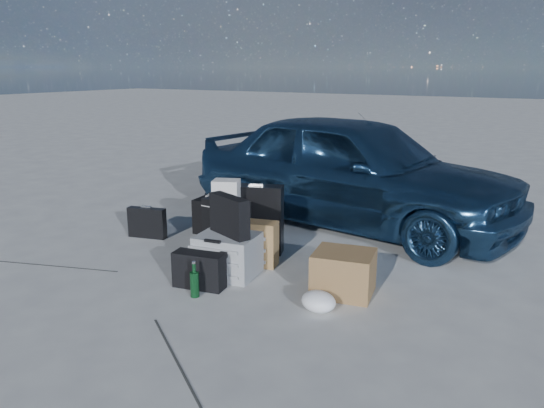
% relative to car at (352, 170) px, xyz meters
% --- Properties ---
extents(ground, '(60.00, 60.00, 0.00)m').
position_rel_car_xyz_m(ground, '(-0.52, -2.12, -0.62)').
color(ground, beige).
rests_on(ground, ground).
extents(car, '(3.83, 1.98, 1.25)m').
position_rel_car_xyz_m(car, '(0.00, 0.00, 0.00)').
color(car, '#28507B').
rests_on(car, ground).
extents(pelican_case, '(0.54, 0.47, 0.35)m').
position_rel_car_xyz_m(pelican_case, '(-0.33, -1.91, -0.45)').
color(pelican_case, gray).
rests_on(pelican_case, ground).
extents(laptop_bag, '(0.45, 0.27, 0.33)m').
position_rel_car_xyz_m(laptop_bag, '(-0.31, -1.90, -0.10)').
color(laptop_bag, black).
rests_on(laptop_bag, pelican_case).
extents(briefcase, '(0.41, 0.19, 0.31)m').
position_rel_car_xyz_m(briefcase, '(-1.63, -1.50, -0.47)').
color(briefcase, black).
rests_on(briefcase, ground).
extents(suitcase_left, '(0.53, 0.34, 0.65)m').
position_rel_car_xyz_m(suitcase_left, '(-0.43, -1.30, -0.30)').
color(suitcase_left, black).
rests_on(suitcase_left, ground).
extents(suitcase_right, '(0.46, 0.19, 0.54)m').
position_rel_car_xyz_m(suitcase_right, '(-0.60, -1.54, -0.35)').
color(suitcase_right, black).
rests_on(suitcase_right, ground).
extents(white_carton, '(0.29, 0.26, 0.19)m').
position_rel_car_xyz_m(white_carton, '(-0.59, -1.54, 0.01)').
color(white_carton, beige).
rests_on(white_carton, suitcase_right).
extents(duffel_bag, '(0.76, 0.39, 0.37)m').
position_rel_car_xyz_m(duffel_bag, '(-0.96, -0.98, -0.44)').
color(duffel_bag, black).
rests_on(duffel_bag, ground).
extents(flat_box_white, '(0.48, 0.42, 0.07)m').
position_rel_car_xyz_m(flat_box_white, '(-0.97, -0.97, -0.22)').
color(flat_box_white, beige).
rests_on(flat_box_white, duffel_bag).
extents(flat_box_black, '(0.29, 0.22, 0.06)m').
position_rel_car_xyz_m(flat_box_black, '(-0.96, -0.95, -0.16)').
color(flat_box_black, black).
rests_on(flat_box_black, flat_box_white).
extents(kraft_bag, '(0.33, 0.24, 0.40)m').
position_rel_car_xyz_m(kraft_bag, '(-0.21, -1.58, -0.42)').
color(kraft_bag, '#A07346').
rests_on(kraft_bag, ground).
extents(cardboard_box, '(0.52, 0.47, 0.34)m').
position_rel_car_xyz_m(cardboard_box, '(0.67, -1.77, -0.45)').
color(cardboard_box, brown).
rests_on(cardboard_box, ground).
extents(plastic_bag, '(0.33, 0.30, 0.15)m').
position_rel_car_xyz_m(plastic_bag, '(0.64, -2.15, -0.55)').
color(plastic_bag, white).
rests_on(plastic_bag, ground).
extents(messenger_bag, '(0.43, 0.23, 0.29)m').
position_rel_car_xyz_m(messenger_bag, '(-0.37, -2.25, -0.48)').
color(messenger_bag, black).
rests_on(messenger_bag, ground).
extents(green_bottle, '(0.09, 0.09, 0.27)m').
position_rel_car_xyz_m(green_bottle, '(-0.29, -2.41, -0.49)').
color(green_bottle, black).
rests_on(green_bottle, ground).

